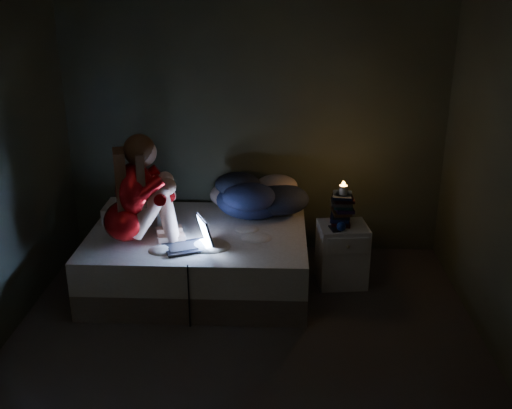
# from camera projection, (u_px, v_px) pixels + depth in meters

# --- Properties ---
(floor) EXTENTS (3.60, 3.80, 0.02)m
(floor) POSITION_uv_depth(u_px,v_px,m) (244.00, 358.00, 4.37)
(floor) COLOR #383431
(floor) RESTS_ON ground
(wall_back) EXTENTS (3.60, 0.02, 2.60)m
(wall_back) POSITION_uv_depth(u_px,v_px,m) (255.00, 121.00, 5.69)
(wall_back) COLOR #33372F
(wall_back) RESTS_ON ground
(wall_front) EXTENTS (3.60, 0.02, 2.60)m
(wall_front) POSITION_uv_depth(u_px,v_px,m) (208.00, 364.00, 2.12)
(wall_front) COLOR #33372F
(wall_front) RESTS_ON ground
(bed) EXTENTS (1.86, 1.40, 0.51)m
(bed) POSITION_uv_depth(u_px,v_px,m) (199.00, 257.00, 5.32)
(bed) COLOR #B9B3A3
(bed) RESTS_ON ground
(pillow) EXTENTS (0.50, 0.35, 0.14)m
(pillow) POSITION_uv_depth(u_px,v_px,m) (134.00, 212.00, 5.45)
(pillow) COLOR silver
(pillow) RESTS_ON bed
(woman) EXTENTS (0.65, 0.52, 0.91)m
(woman) POSITION_uv_depth(u_px,v_px,m) (124.00, 190.00, 4.83)
(woman) COLOR #940006
(woman) RESTS_ON bed
(laptop) EXTENTS (0.45, 0.39, 0.27)m
(laptop) POSITION_uv_depth(u_px,v_px,m) (186.00, 234.00, 4.83)
(laptop) COLOR black
(laptop) RESTS_ON bed
(clothes_pile) EXTENTS (0.85, 0.78, 0.41)m
(clothes_pile) POSITION_uv_depth(u_px,v_px,m) (252.00, 193.00, 5.51)
(clothes_pile) COLOR #19294A
(clothes_pile) RESTS_ON bed
(nightstand) EXTENTS (0.45, 0.41, 0.55)m
(nightstand) POSITION_uv_depth(u_px,v_px,m) (342.00, 254.00, 5.33)
(nightstand) COLOR silver
(nightstand) RESTS_ON ground
(book_stack) EXTENTS (0.19, 0.25, 0.28)m
(book_stack) POSITION_uv_depth(u_px,v_px,m) (342.00, 208.00, 5.23)
(book_stack) COLOR black
(book_stack) RESTS_ON nightstand
(candle) EXTENTS (0.07, 0.07, 0.08)m
(candle) POSITION_uv_depth(u_px,v_px,m) (343.00, 189.00, 5.17)
(candle) COLOR beige
(candle) RESTS_ON book_stack
(phone) EXTENTS (0.09, 0.15, 0.01)m
(phone) POSITION_uv_depth(u_px,v_px,m) (333.00, 228.00, 5.16)
(phone) COLOR black
(phone) RESTS_ON nightstand
(blue_orb) EXTENTS (0.08, 0.08, 0.08)m
(blue_orb) POSITION_uv_depth(u_px,v_px,m) (340.00, 226.00, 5.11)
(blue_orb) COLOR navy
(blue_orb) RESTS_ON nightstand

